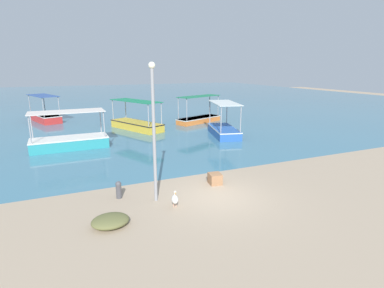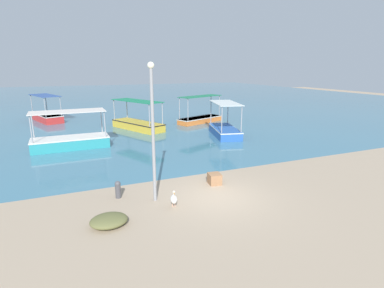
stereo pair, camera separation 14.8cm
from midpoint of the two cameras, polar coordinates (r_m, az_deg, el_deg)
The scene contains 12 objects.
ground at distance 13.77m, azimuth 5.24°, elevation -10.00°, with size 120.00×120.00×0.00m, color tan.
harbor_water at distance 59.63m, azimuth -16.92°, elevation 8.31°, with size 110.00×90.00×0.00m, color teal.
fishing_boat_far_left at distance 25.74m, azimuth 6.41°, elevation 2.78°, with size 2.95×4.98×2.82m.
fishing_boat_near_right at distance 23.20m, azimuth -21.94°, elevation 0.61°, with size 5.30×2.19×2.69m.
fishing_boat_far_right at distance 28.63m, azimuth -10.15°, elevation 3.83°, with size 4.09×6.06×2.70m.
fishing_boat_outer at distance 31.69m, azimuth 1.68°, elevation 5.00°, with size 5.43×3.34×2.80m.
fishing_boat_center at distance 36.10m, azimuth -25.80°, elevation 4.83°, with size 3.46×5.45×2.80m.
pelican at distance 12.65m, azimuth -3.16°, elevation -10.39°, with size 0.41×0.80×0.80m.
lamp_post at distance 12.46m, azimuth -7.14°, elevation 3.33°, with size 0.28×0.28×5.89m.
mooring_bollard at distance 13.85m, azimuth -13.63°, elevation -8.30°, with size 0.26×0.26×0.79m.
net_pile at distance 11.77m, azimuth -15.21°, elevation -13.89°, with size 1.38×1.17×0.39m, color brown.
cargo_crate at distance 15.12m, azimuth 4.60°, elevation -6.61°, with size 0.65×0.59×0.53m, color #986B48.
Camera 2 is at (-5.87, -11.09, 5.67)m, focal length 28.00 mm.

